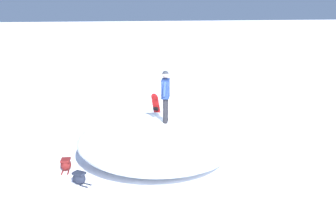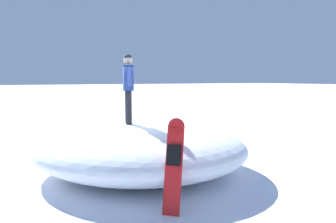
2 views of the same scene
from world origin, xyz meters
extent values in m
plane|color=white|center=(0.00, 0.00, 0.00)|extent=(240.00, 240.00, 0.00)
ellipsoid|color=white|center=(-0.04, -0.32, 0.59)|extent=(6.16, 6.29, 1.19)
cylinder|color=black|center=(-0.31, -0.19, 1.57)|extent=(0.14, 0.14, 0.77)
cylinder|color=black|center=(-0.37, -0.38, 1.57)|extent=(0.14, 0.14, 0.77)
cube|color=navy|center=(-0.34, -0.29, 2.25)|extent=(0.34, 0.47, 0.58)
sphere|color=beige|center=(-0.34, -0.29, 2.67)|extent=(0.21, 0.21, 0.21)
cylinder|color=navy|center=(-0.24, 0.00, 2.30)|extent=(0.19, 0.38, 0.48)
cylinder|color=navy|center=(-0.43, -0.58, 2.30)|extent=(0.19, 0.38, 0.48)
sphere|color=#333842|center=(-0.34, -0.29, 2.69)|extent=(0.20, 0.20, 0.20)
cube|color=red|center=(-0.56, -2.80, 0.71)|extent=(0.46, 0.46, 1.43)
cylinder|color=red|center=(-0.44, -2.68, 1.42)|extent=(0.27, 0.27, 0.29)
cube|color=black|center=(-0.55, -2.79, 0.97)|extent=(0.24, 0.24, 0.34)
cube|color=black|center=(-0.49, -2.73, 0.97)|extent=(0.20, 0.20, 0.12)
cube|color=black|center=(-0.57, -2.82, 0.46)|extent=(0.20, 0.20, 0.12)
ellipsoid|color=#1E2333|center=(2.33, 1.04, 0.17)|extent=(0.47, 0.46, 0.35)
ellipsoid|color=#2B3144|center=(2.46, 0.93, 0.12)|extent=(0.22, 0.23, 0.17)
cube|color=#1E2333|center=(2.33, 1.04, 0.32)|extent=(0.39, 0.38, 0.06)
cylinder|color=#1E2333|center=(2.22, 1.23, 0.01)|extent=(0.22, 0.20, 0.04)
cylinder|color=#1E2333|center=(2.12, 1.12, 0.01)|extent=(0.22, 0.20, 0.04)
ellipsoid|color=maroon|center=(2.72, 0.02, 0.17)|extent=(0.35, 0.41, 0.35)
ellipsoid|color=maroon|center=(2.70, -0.15, 0.12)|extent=(0.24, 0.13, 0.17)
cube|color=maroon|center=(2.72, 0.02, 0.32)|extent=(0.29, 0.35, 0.06)
cylinder|color=maroon|center=(2.83, 0.22, 0.01)|extent=(0.07, 0.27, 0.04)
cylinder|color=maroon|center=(2.66, 0.24, 0.01)|extent=(0.07, 0.27, 0.04)
camera|label=1|loc=(2.03, 10.78, 4.63)|focal=40.82mm
camera|label=2|loc=(-3.26, -7.55, 2.23)|focal=35.91mm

